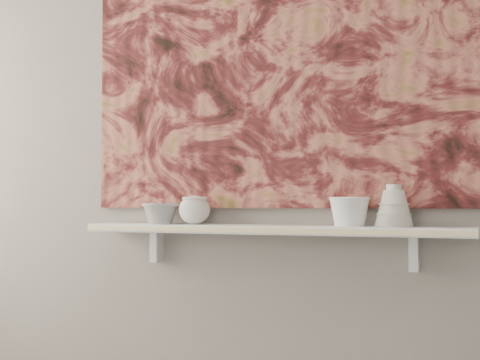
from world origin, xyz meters
The scene contains 11 objects.
wall_back centered at (0.00, 1.60, 1.35)m, with size 3.60×3.60×0.00m, color gray.
shelf centered at (0.00, 1.51, 0.92)m, with size 1.40×0.18×0.03m, color silver.
shelf_stripe centered at (0.00, 1.41, 0.92)m, with size 1.40×0.01×0.02m, color beige.
bracket_left centered at (-0.49, 1.57, 0.84)m, with size 0.03×0.06×0.12m, color silver.
bracket_right centered at (0.49, 1.57, 0.84)m, with size 0.03×0.06×0.12m, color silver.
painting centered at (0.00, 1.59, 1.54)m, with size 1.50×0.03×1.10m, color #5B1F1F.
house_motif centered at (0.45, 1.57, 1.23)m, with size 0.09×0.00×0.08m, color black.
bowl_grey centered at (-0.44, 1.51, 0.97)m, with size 0.14×0.14×0.08m, color gray, non-canonical shape.
cup_cream centered at (-0.30, 1.51, 0.98)m, with size 0.12×0.12×0.11m, color silver, non-canonical shape.
bell_vessel centered at (0.43, 1.51, 1.00)m, with size 0.13×0.13×0.14m, color beige, non-canonical shape.
bowl_white centered at (0.29, 1.51, 0.98)m, with size 0.14×0.14×0.10m, color white, non-canonical shape.
Camera 1 is at (0.79, -0.73, 1.01)m, focal length 50.00 mm.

